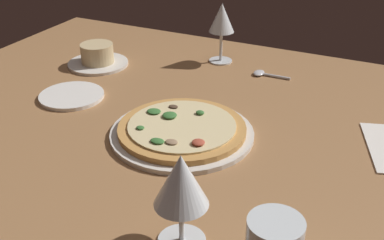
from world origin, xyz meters
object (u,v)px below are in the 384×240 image
pizza_main (182,130)px  side_plate (72,96)px  ramekin_on_saucer (97,57)px  wine_glass_near (181,183)px  wine_glass_far (222,20)px  spoon (263,74)px

pizza_main → side_plate: 32.13cm
ramekin_on_saucer → wine_glass_near: (52.59, -52.69, 8.33)cm
pizza_main → wine_glass_near: (14.24, -28.13, 9.49)cm
ramekin_on_saucer → wine_glass_near: 74.91cm
pizza_main → wine_glass_near: 32.93cm
wine_glass_far → ramekin_on_saucer: bearing=-149.8°
ramekin_on_saucer → wine_glass_near: wine_glass_near is taller
spoon → pizza_main: bearing=-97.6°
ramekin_on_saucer → wine_glass_far: 35.31cm
wine_glass_far → side_plate: size_ratio=1.08×
side_plate → spoon: spoon is taller
ramekin_on_saucer → spoon: size_ratio=1.67×
side_plate → spoon: bearing=41.7°
wine_glass_near → side_plate: 57.41cm
pizza_main → wine_glass_far: bearing=102.1°
pizza_main → ramekin_on_saucer: bearing=147.4°
wine_glass_near → spoon: 66.92cm
pizza_main → wine_glass_far: 43.94cm
ramekin_on_saucer → wine_glass_far: (29.39, 17.12, 9.48)cm
wine_glass_near → spoon: wine_glass_near is taller
pizza_main → spoon: size_ratio=3.00×
side_plate → pizza_main: bearing=-8.3°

